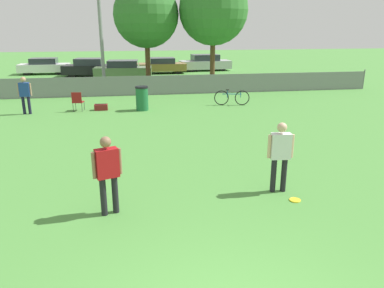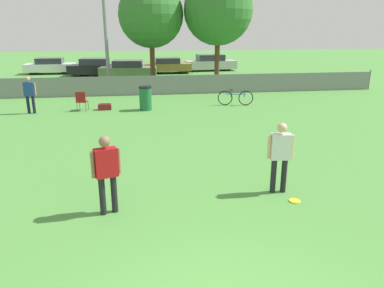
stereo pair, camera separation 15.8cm
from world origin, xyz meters
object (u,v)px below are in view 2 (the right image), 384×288
at_px(tree_near_pole, 151,15).
at_px(folding_chair_sideline, 82,100).
at_px(gear_bag_sideline, 105,107).
at_px(parked_car_dark, 95,67).
at_px(frisbee_disc, 295,201).
at_px(parked_car_silver, 210,63).
at_px(player_defender_red, 106,169).
at_px(player_receiver_white, 280,152).
at_px(light_pole, 104,7).
at_px(spectator_in_blue, 29,92).
at_px(parked_car_tan, 167,65).
at_px(bicycle_sideline, 236,98).
at_px(parked_car_white, 50,66).
at_px(parked_car_olive, 128,70).
at_px(tree_far_right, 218,10).
at_px(trash_bin, 145,98).

bearing_deg(tree_near_pole, folding_chair_sideline, -117.12).
relative_size(gear_bag_sideline, parked_car_dark, 0.14).
bearing_deg(frisbee_disc, parked_car_silver, 83.02).
distance_m(player_defender_red, player_receiver_white, 3.94).
distance_m(player_receiver_white, frisbee_disc, 1.14).
bearing_deg(light_pole, gear_bag_sideline, -88.92).
relative_size(spectator_in_blue, parked_car_tan, 0.42).
bearing_deg(parked_car_tan, player_receiver_white, -88.02).
distance_m(spectator_in_blue, bicycle_sideline, 9.66).
bearing_deg(player_defender_red, parked_car_tan, 63.30).
relative_size(gear_bag_sideline, parked_car_white, 0.15).
bearing_deg(parked_car_white, parked_car_olive, -32.64).
xyz_separation_m(spectator_in_blue, frisbee_disc, (8.18, -10.30, -0.96)).
height_order(folding_chair_sideline, parked_car_tan, parked_car_tan).
relative_size(folding_chair_sideline, parked_car_tan, 0.23).
bearing_deg(parked_car_dark, bicycle_sideline, -50.73).
relative_size(light_pole, tree_far_right, 1.18).
xyz_separation_m(player_defender_red, parked_car_dark, (-2.50, 23.63, -0.31)).
distance_m(folding_chair_sideline, bicycle_sideline, 7.44).
bearing_deg(trash_bin, tree_far_right, 54.21).
relative_size(tree_far_right, parked_car_tan, 1.77).
xyz_separation_m(tree_near_pole, parked_car_white, (-8.14, 8.13, -3.84)).
xyz_separation_m(folding_chair_sideline, parked_car_dark, (-0.62, 13.15, 0.18)).
height_order(gear_bag_sideline, parked_car_olive, parked_car_olive).
height_order(bicycle_sideline, parked_car_olive, parked_car_olive).
bearing_deg(tree_far_right, folding_chair_sideline, -140.42).
xyz_separation_m(light_pole, spectator_in_blue, (-3.13, -5.61, -3.87)).
distance_m(parked_car_dark, parked_car_olive, 3.22).
relative_size(tree_far_right, folding_chair_sideline, 7.69).
bearing_deg(parked_car_dark, frisbee_disc, -67.04).
distance_m(trash_bin, parked_car_silver, 17.02).
distance_m(bicycle_sideline, parked_car_silver, 15.46).
bearing_deg(player_receiver_white, folding_chair_sideline, 126.11).
xyz_separation_m(gear_bag_sideline, parked_car_silver, (8.15, 15.49, 0.54)).
distance_m(light_pole, trash_bin, 7.36).
distance_m(player_receiver_white, gear_bag_sideline, 11.16).
height_order(frisbee_disc, folding_chair_sideline, folding_chair_sideline).
relative_size(frisbee_disc, trash_bin, 0.23).
bearing_deg(trash_bin, folding_chair_sideline, 174.61).
bearing_deg(parked_car_white, folding_chair_sideline, -74.65).
relative_size(frisbee_disc, parked_car_white, 0.06).
relative_size(frisbee_disc, parked_car_dark, 0.06).
height_order(tree_near_pole, tree_far_right, tree_far_right).
distance_m(tree_far_right, parked_car_dark, 11.51).
bearing_deg(spectator_in_blue, player_receiver_white, 130.29).
xyz_separation_m(folding_chair_sideline, gear_bag_sideline, (1.03, 0.07, -0.37)).
bearing_deg(bicycle_sideline, parked_car_dark, 132.14).
distance_m(player_receiver_white, parked_car_silver, 25.78).
height_order(player_defender_red, spectator_in_blue, player_defender_red).
bearing_deg(gear_bag_sideline, parked_car_olive, 85.05).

